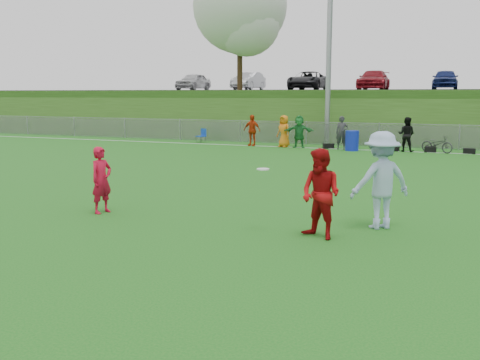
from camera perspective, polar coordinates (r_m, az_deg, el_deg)
The scene contains 17 objects.
ground at distance 10.44m, azimuth 0.73°, elevation -6.56°, with size 120.00×120.00×0.00m, color #135E17.
sideline_far at distance 27.77m, azimuth 14.04°, elevation 3.09°, with size 60.00×0.10×0.01m, color white.
fence at distance 29.69m, azimuth 14.60°, elevation 4.70°, with size 58.00×0.06×1.30m.
light_pole at distance 31.14m, azimuth 9.55°, elevation 16.24°, with size 1.20×0.40×12.15m.
berm at distance 40.57m, azimuth 16.57°, elevation 6.96°, with size 120.00×18.00×3.00m, color #274A14.
parking_lot at distance 42.55m, azimuth 16.91°, elevation 9.12°, with size 120.00×12.00×0.10m, color black.
tree_white_flowering at distance 37.24m, azimuth 0.17°, elevation 17.69°, with size 6.30×6.30×8.78m.
car_row at distance 41.68m, azimuth 15.22°, elevation 10.26°, with size 32.04×5.18×1.44m.
spectator_row at distance 28.25m, azimuth 7.92°, elevation 5.10°, with size 9.06×0.84×1.69m.
gear_bags at distance 27.71m, azimuth 17.04°, elevation 3.21°, with size 7.36×0.52×0.26m.
player_red_left at distance 13.15m, azimuth -14.55°, elevation -0.00°, with size 0.58×0.38×1.60m, color red.
player_red_center at distance 10.58m, azimuth 8.61°, elevation -1.49°, with size 0.87×0.68×1.78m, color #A40B0D.
player_blue at distance 11.63m, azimuth 14.80°, elevation -0.03°, with size 1.33×0.77×2.06m, color #9BB5D8.
frisbee at distance 10.87m, azimuth 2.47°, elevation 1.17°, with size 0.26×0.26×0.02m.
recycling_bin at distance 27.36m, azimuth 11.86°, elevation 4.13°, with size 0.67×0.67×1.00m, color #1023B6.
camp_chair at distance 31.41m, azimuth -4.16°, elevation 4.45°, with size 0.59×0.60×0.80m.
bicycle at distance 27.60m, azimuth 20.29°, elevation 3.63°, with size 0.56×1.60×0.84m, color #292A2C.
Camera 1 is at (3.56, -9.40, 2.84)m, focal length 40.00 mm.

